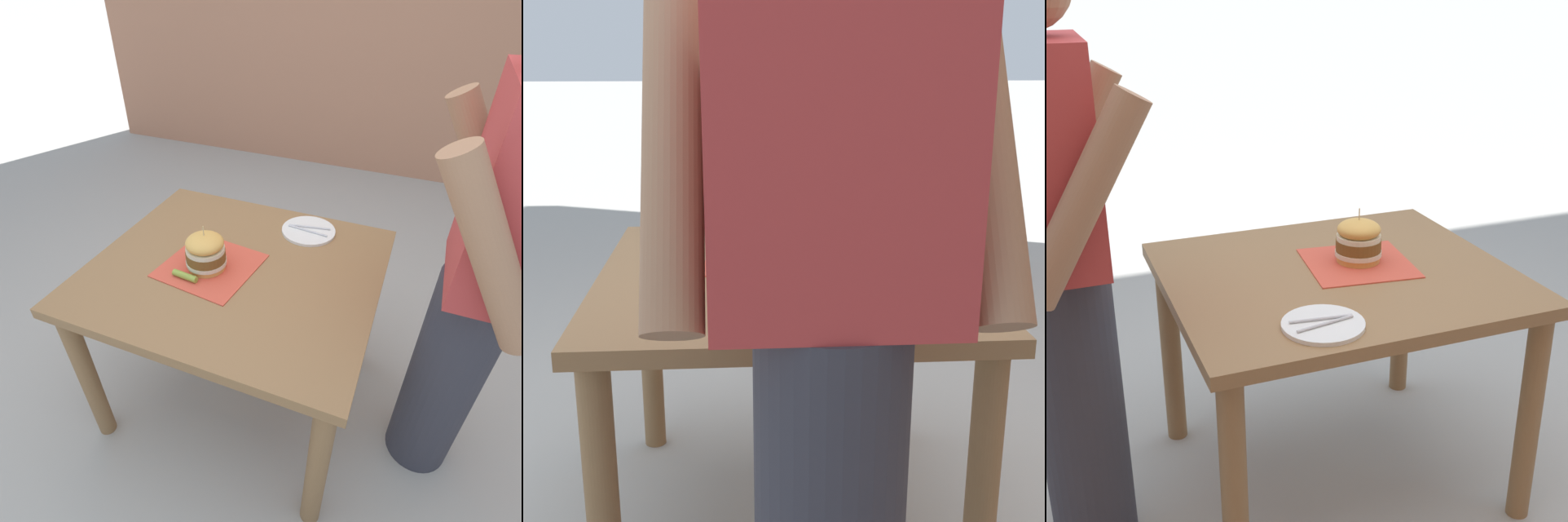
% 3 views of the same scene
% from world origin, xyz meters
% --- Properties ---
extents(ground_plane, '(80.00, 80.00, 0.00)m').
position_xyz_m(ground_plane, '(0.00, 0.00, 0.00)').
color(ground_plane, '#ADAAA3').
extents(patio_table, '(0.92, 1.04, 0.74)m').
position_xyz_m(patio_table, '(0.00, 0.00, 0.62)').
color(patio_table, olive).
rests_on(patio_table, ground).
extents(serving_paper, '(0.36, 0.36, 0.00)m').
position_xyz_m(serving_paper, '(0.04, -0.09, 0.75)').
color(serving_paper, '#D64C38').
rests_on(serving_paper, patio_table).
extents(sandwich, '(0.15, 0.15, 0.17)m').
position_xyz_m(sandwich, '(0.05, -0.09, 0.82)').
color(sandwich, gold).
rests_on(sandwich, serving_paper).
extents(pickle_spear, '(0.03, 0.10, 0.02)m').
position_xyz_m(pickle_spear, '(0.14, -0.13, 0.76)').
color(pickle_spear, '#8EA83D').
rests_on(pickle_spear, serving_paper).
extents(side_plate_with_forks, '(0.22, 0.22, 0.02)m').
position_xyz_m(side_plate_with_forks, '(-0.32, 0.18, 0.75)').
color(side_plate_with_forks, white).
rests_on(side_plate_with_forks, patio_table).
extents(diner_across_table, '(0.55, 0.35, 1.69)m').
position_xyz_m(diner_across_table, '(-0.03, 0.79, 0.88)').
color(diner_across_table, '#33333D').
rests_on(diner_across_table, ground).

